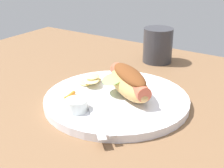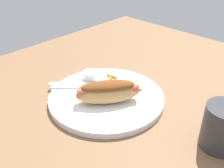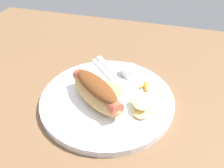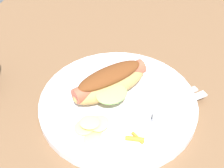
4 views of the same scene
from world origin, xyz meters
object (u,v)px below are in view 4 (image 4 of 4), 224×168
Objects in this scene: chips_pile at (91,127)px; carrot_garnish at (136,139)px; fork at (164,101)px; knife at (175,105)px; plate at (118,104)px; sauce_ramekin at (165,121)px; hot_dog at (110,82)px.

chips_pile reaches higher than carrot_garnish.
chips_pile is at bearing 0.26° from fork.
knife is 11.12cm from carrot_garnish.
knife is (-0.35, -2.17, -0.02)cm from fork.
knife is at bearing -77.86° from plate.
carrot_garnish reaches higher than knife.
sauce_ramekin is (-2.96, -9.53, 1.95)cm from plate.
knife is (2.26, -10.49, 0.98)cm from plate.
chips_pile is 7.90cm from carrot_garnish.
sauce_ramekin reaches higher than fork.
fork reaches higher than plate.
sauce_ramekin is at bearing 34.24° from knife.
sauce_ramekin is at bearing -39.15° from carrot_garnish.
knife is (0.65, -12.68, -2.77)cm from hot_dog.
chips_pile is at bearing 94.01° from carrot_garnish.
sauce_ramekin is 1.30× the size of carrot_garnish.
sauce_ramekin is 5.39cm from knife.
sauce_ramekin is at bearing -65.59° from chips_pile.
hot_dog is (1.61, 2.19, 3.75)cm from plate.
fork is at bearing -14.51° from carrot_garnish.
knife is 4.22× the size of carrot_garnish.
hot_dog is at bearing 39.94° from carrot_garnish.
sauce_ramekin is 12.90cm from chips_pile.
hot_dog is at bearing 68.69° from sauce_ramekin.
chips_pile is at bearing 165.06° from plate.
plate is at bearing 72.73° from sauce_ramekin.
hot_dog is at bearing -42.43° from knife.
plate is at bearing -33.21° from knife.
sauce_ramekin is at bearing 105.76° from hot_dog.
hot_dog is 12.47cm from carrot_garnish.
hot_dog is 13.00cm from knife.
carrot_garnish is (-10.00, 4.85, 0.19)cm from knife.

